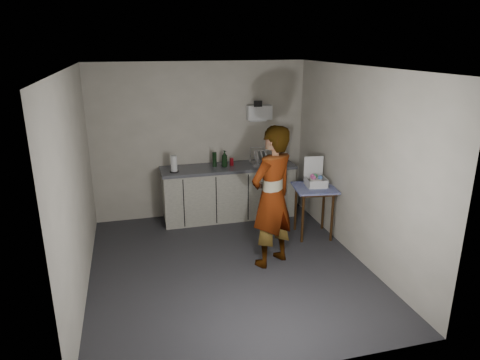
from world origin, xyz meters
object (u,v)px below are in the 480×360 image
object	(u,v)px
soda_can	(232,162)
paper_towel	(174,164)
soap_bottle	(225,159)
dark_bottle	(214,159)
bakery_box	(316,180)
standing_man	(272,197)
side_table	(314,193)
kitchen_counter	(228,193)
dish_rack	(261,160)

from	to	relation	value
soda_can	paper_towel	world-z (taller)	paper_towel
soda_can	soap_bottle	bearing A→B (deg)	-157.84
dark_bottle	bakery_box	size ratio (longest dim) A/B	0.57
standing_man	bakery_box	size ratio (longest dim) A/B	4.49
side_table	kitchen_counter	bearing A→B (deg)	144.71
standing_man	dish_rack	xyz separation A→B (m)	(0.41, 1.76, 0.02)
side_table	dish_rack	bearing A→B (deg)	123.42
standing_man	dark_bottle	size ratio (longest dim) A/B	7.83
kitchen_counter	standing_man	world-z (taller)	standing_man
soap_bottle	soda_can	world-z (taller)	soap_bottle
paper_towel	bakery_box	world-z (taller)	bakery_box
standing_man	dish_rack	bearing A→B (deg)	-130.84
standing_man	bakery_box	xyz separation A→B (m)	(0.96, 0.74, -0.07)
paper_towel	dish_rack	size ratio (longest dim) A/B	0.72
standing_man	bakery_box	world-z (taller)	standing_man
standing_man	soda_can	size ratio (longest dim) A/B	15.56
soap_bottle	dark_bottle	size ratio (longest dim) A/B	1.12
dark_bottle	bakery_box	distance (m)	1.71
kitchen_counter	side_table	bearing A→B (deg)	-43.75
kitchen_counter	standing_man	distance (m)	1.81
paper_towel	bakery_box	size ratio (longest dim) A/B	0.63
kitchen_counter	paper_towel	size ratio (longest dim) A/B	8.41
kitchen_counter	soda_can	world-z (taller)	soda_can
soap_bottle	bakery_box	xyz separation A→B (m)	(1.20, -0.97, -0.16)
paper_towel	kitchen_counter	bearing A→B (deg)	6.55
side_table	bakery_box	world-z (taller)	bakery_box
side_table	paper_towel	xyz separation A→B (m)	(-2.01, 0.95, 0.35)
kitchen_counter	side_table	world-z (taller)	kitchen_counter
soap_bottle	dish_rack	size ratio (longest dim) A/B	0.74
dark_bottle	dish_rack	xyz separation A→B (m)	(0.81, 0.00, -0.06)
soda_can	dish_rack	distance (m)	0.52
kitchen_counter	bakery_box	world-z (taller)	bakery_box
soda_can	kitchen_counter	bearing A→B (deg)	-150.91
soda_can	dark_bottle	bearing A→B (deg)	179.95
side_table	soda_can	bearing A→B (deg)	141.77
soda_can	bakery_box	world-z (taller)	bakery_box
soap_bottle	bakery_box	size ratio (longest dim) A/B	0.65
paper_towel	standing_man	bearing A→B (deg)	-55.99
soap_bottle	soda_can	distance (m)	0.16
paper_towel	side_table	bearing A→B (deg)	-25.29
side_table	soap_bottle	bearing A→B (deg)	146.73
soda_can	bakery_box	xyz separation A→B (m)	(1.07, -1.02, -0.08)
kitchen_counter	dark_bottle	bearing A→B (deg)	169.94
soap_bottle	dish_rack	xyz separation A→B (m)	(0.65, 0.06, -0.08)
soap_bottle	dish_rack	distance (m)	0.66
kitchen_counter	paper_towel	xyz separation A→B (m)	(-0.91, -0.10, 0.61)
dish_rack	kitchen_counter	bearing A→B (deg)	-175.86
soap_bottle	soda_can	bearing A→B (deg)	22.16
standing_man	kitchen_counter	bearing A→B (deg)	-111.78
standing_man	soda_can	distance (m)	1.76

